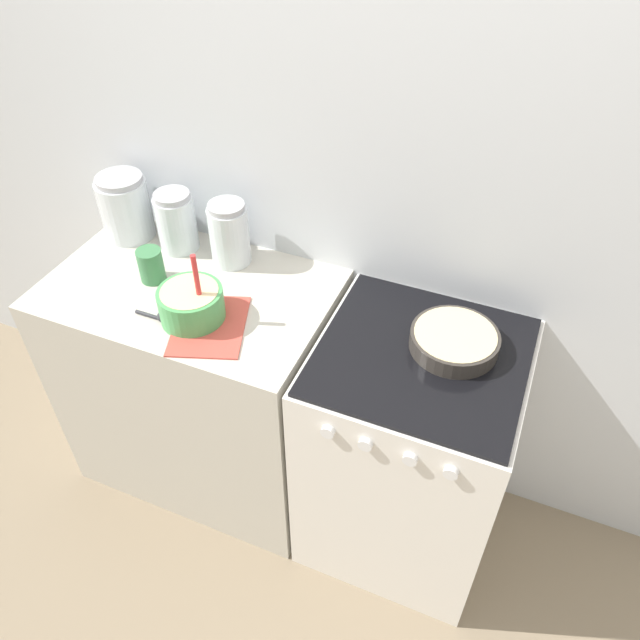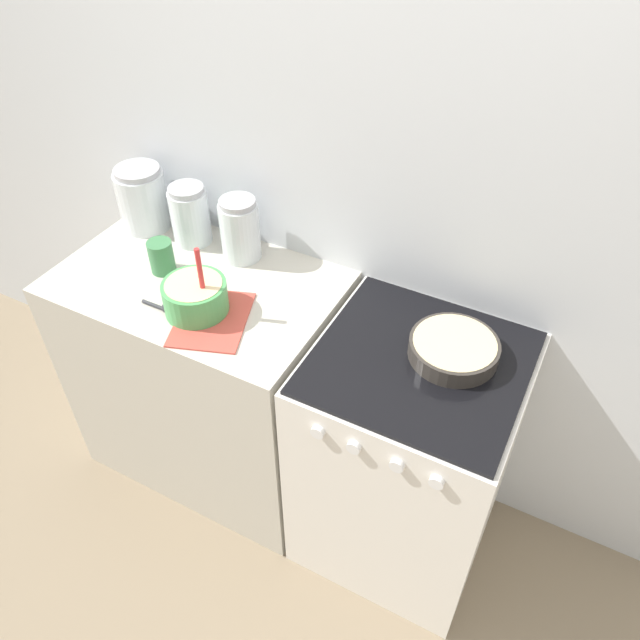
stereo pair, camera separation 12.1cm
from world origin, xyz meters
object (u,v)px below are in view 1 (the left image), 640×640
at_px(baking_pan, 454,340).
at_px(storage_jar_middle, 177,225).
at_px(stove, 408,450).
at_px(tin_can, 151,265).
at_px(storage_jar_left, 126,211).
at_px(mixing_bowl, 191,303).
at_px(storage_jar_right, 230,237).

height_order(baking_pan, storage_jar_middle, storage_jar_middle).
distance_m(stove, tin_can, 1.06).
xyz_separation_m(stove, storage_jar_left, (-1.15, 0.19, 0.57)).
distance_m(mixing_bowl, storage_jar_middle, 0.40).
xyz_separation_m(baking_pan, storage_jar_right, (-0.81, 0.13, 0.07)).
relative_size(mixing_bowl, storage_jar_middle, 1.15).
bearing_deg(stove, baking_pan, 39.74).
bearing_deg(mixing_bowl, baking_pan, 13.13).
xyz_separation_m(storage_jar_left, storage_jar_right, (0.42, -0.00, -0.00)).
distance_m(storage_jar_left, storage_jar_middle, 0.21).
height_order(storage_jar_middle, storage_jar_right, storage_jar_right).
xyz_separation_m(mixing_bowl, tin_can, (-0.23, 0.12, -0.00)).
relative_size(mixing_bowl, storage_jar_left, 1.06).
xyz_separation_m(storage_jar_middle, tin_can, (0.02, -0.19, -0.03)).
relative_size(stove, mixing_bowl, 3.74).
bearing_deg(mixing_bowl, stove, 9.60).
height_order(storage_jar_left, storage_jar_middle, storage_jar_left).
relative_size(storage_jar_left, storage_jar_right, 1.04).
height_order(storage_jar_middle, tin_can, storage_jar_middle).
bearing_deg(mixing_bowl, tin_can, 152.47).
bearing_deg(tin_can, storage_jar_middle, 95.36).
relative_size(storage_jar_middle, storage_jar_right, 0.96).
bearing_deg(stove, mixing_bowl, -170.40).
height_order(stove, baking_pan, baking_pan).
height_order(mixing_bowl, storage_jar_left, mixing_bowl).
xyz_separation_m(stove, baking_pan, (0.07, 0.06, 0.50)).
bearing_deg(storage_jar_middle, baking_pan, -7.30).
bearing_deg(stove, storage_jar_right, 165.31).
distance_m(stove, storage_jar_left, 1.30).
distance_m(stove, baking_pan, 0.51).
bearing_deg(storage_jar_right, tin_can, -134.51).
distance_m(mixing_bowl, storage_jar_left, 0.55).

